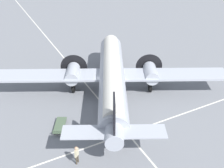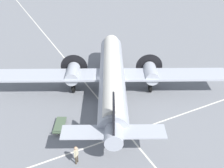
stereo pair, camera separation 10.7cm
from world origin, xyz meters
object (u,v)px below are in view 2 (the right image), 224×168
object	(u,v)px
airliner_main	(112,75)
baggage_cart	(60,125)
traffic_cone	(91,135)
suitcase_near_door	(74,134)
crew_foreground	(76,153)

from	to	relation	value
airliner_main	baggage_cart	world-z (taller)	airliner_main
traffic_cone	airliner_main	bearing A→B (deg)	-132.36
baggage_cart	suitcase_near_door	bearing A→B (deg)	-127.51
crew_foreground	suitcase_near_door	distance (m)	3.25
crew_foreground	baggage_cart	bearing A→B (deg)	49.23
crew_foreground	traffic_cone	world-z (taller)	crew_foreground
airliner_main	traffic_cone	world-z (taller)	airliner_main
airliner_main	crew_foreground	size ratio (longest dim) A/B	13.72
crew_foreground	baggage_cart	world-z (taller)	crew_foreground
airliner_main	traffic_cone	xyz separation A→B (m)	(4.54, 4.98, -2.27)
traffic_cone	suitcase_near_door	bearing A→B (deg)	-30.90
suitcase_near_door	baggage_cart	distance (m)	1.78
suitcase_near_door	traffic_cone	size ratio (longest dim) A/B	0.96
baggage_cart	traffic_cone	world-z (taller)	baggage_cart
airliner_main	suitcase_near_door	bearing A→B (deg)	152.00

